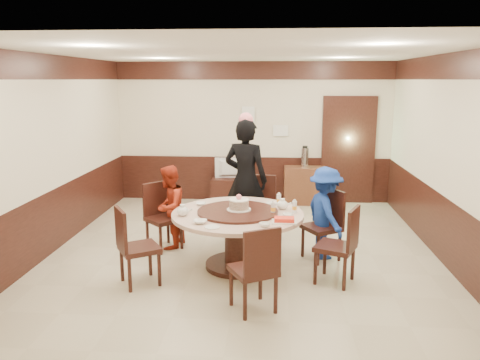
# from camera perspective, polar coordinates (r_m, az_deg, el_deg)

# --- Properties ---
(room) EXTENTS (6.00, 6.04, 2.84)m
(room) POSITION_cam_1_polar(r_m,az_deg,el_deg) (6.60, 0.49, 0.16)
(room) COLOR #C1B89B
(room) RESTS_ON ground
(banquet_table) EXTENTS (1.72, 1.72, 0.78)m
(banquet_table) POSITION_cam_1_polar(r_m,az_deg,el_deg) (6.18, -0.28, -5.93)
(banquet_table) COLOR black
(banquet_table) RESTS_ON ground
(chair_0) EXTENTS (0.61, 0.60, 0.97)m
(chair_0) POSITION_cam_1_polar(r_m,az_deg,el_deg) (6.63, 10.03, -6.92)
(chair_0) COLOR black
(chair_0) RESTS_ON ground
(chair_1) EXTENTS (0.48, 0.49, 0.97)m
(chair_1) POSITION_cam_1_polar(r_m,az_deg,el_deg) (7.40, 2.57, -4.71)
(chair_1) COLOR black
(chair_1) RESTS_ON ground
(chair_2) EXTENTS (0.62, 0.62, 0.97)m
(chair_2) POSITION_cam_1_polar(r_m,az_deg,el_deg) (7.01, -9.32, -5.83)
(chair_2) COLOR black
(chair_2) RESTS_ON ground
(chair_3) EXTENTS (0.61, 0.61, 0.97)m
(chair_3) POSITION_cam_1_polar(r_m,az_deg,el_deg) (5.89, -12.32, -9.52)
(chair_3) COLOR black
(chair_3) RESTS_ON ground
(chair_4) EXTENTS (0.60, 0.60, 0.97)m
(chair_4) POSITION_cam_1_polar(r_m,az_deg,el_deg) (5.14, 1.73, -12.53)
(chair_4) COLOR black
(chair_4) RESTS_ON ground
(chair_5) EXTENTS (0.59, 0.58, 0.97)m
(chair_5) POSITION_cam_1_polar(r_m,az_deg,el_deg) (5.91, 11.68, -9.39)
(chair_5) COLOR black
(chair_5) RESTS_ON ground
(person_standing) EXTENTS (0.79, 0.64, 1.88)m
(person_standing) POSITION_cam_1_polar(r_m,az_deg,el_deg) (7.19, 0.71, 0.02)
(person_standing) COLOR black
(person_standing) RESTS_ON ground
(person_red) EXTENTS (0.57, 0.67, 1.23)m
(person_red) POSITION_cam_1_polar(r_m,az_deg,el_deg) (6.95, -8.62, -3.29)
(person_red) COLOR #A52A16
(person_red) RESTS_ON ground
(person_blue) EXTENTS (0.73, 0.94, 1.29)m
(person_blue) POSITION_cam_1_polar(r_m,az_deg,el_deg) (6.59, 10.36, -3.97)
(person_blue) COLOR navy
(person_blue) RESTS_ON ground
(birthday_cake) EXTENTS (0.32, 0.32, 0.21)m
(birthday_cake) POSITION_cam_1_polar(r_m,az_deg,el_deg) (6.11, -0.13, -2.99)
(birthday_cake) COLOR white
(birthday_cake) RESTS_ON banquet_table
(teapot_left) EXTENTS (0.17, 0.15, 0.13)m
(teapot_left) POSITION_cam_1_polar(r_m,az_deg,el_deg) (6.01, -6.99, -3.79)
(teapot_left) COLOR white
(teapot_left) RESTS_ON banquet_table
(teapot_right) EXTENTS (0.17, 0.15, 0.13)m
(teapot_right) POSITION_cam_1_polar(r_m,az_deg,el_deg) (6.28, 5.16, -3.04)
(teapot_right) COLOR white
(teapot_right) RESTS_ON banquet_table
(bowl_0) EXTENTS (0.14, 0.14, 0.03)m
(bowl_0) POSITION_cam_1_polar(r_m,az_deg,el_deg) (6.49, -4.78, -2.92)
(bowl_0) COLOR white
(bowl_0) RESTS_ON banquet_table
(bowl_1) EXTENTS (0.13, 0.13, 0.04)m
(bowl_1) POSITION_cam_1_polar(r_m,az_deg,el_deg) (5.56, 3.02, -5.46)
(bowl_1) COLOR white
(bowl_1) RESTS_ON banquet_table
(bowl_2) EXTENTS (0.16, 0.16, 0.04)m
(bowl_2) POSITION_cam_1_polar(r_m,az_deg,el_deg) (5.69, -4.87, -5.08)
(bowl_2) COLOR white
(bowl_2) RESTS_ON banquet_table
(bowl_3) EXTENTS (0.13, 0.13, 0.04)m
(bowl_3) POSITION_cam_1_polar(r_m,az_deg,el_deg) (5.96, 5.83, -4.28)
(bowl_3) COLOR white
(bowl_3) RESTS_ON banquet_table
(saucer_near) EXTENTS (0.18, 0.18, 0.01)m
(saucer_near) POSITION_cam_1_polar(r_m,az_deg,el_deg) (5.52, -3.42, -5.75)
(saucer_near) COLOR white
(saucer_near) RESTS_ON banquet_table
(saucer_far) EXTENTS (0.18, 0.18, 0.01)m
(saucer_far) POSITION_cam_1_polar(r_m,az_deg,el_deg) (6.58, 3.98, -2.81)
(saucer_far) COLOR white
(saucer_far) RESTS_ON banquet_table
(shrimp_platter) EXTENTS (0.30, 0.20, 0.06)m
(shrimp_platter) POSITION_cam_1_polar(r_m,az_deg,el_deg) (5.71, 5.41, -4.92)
(shrimp_platter) COLOR white
(shrimp_platter) RESTS_ON banquet_table
(bottle_0) EXTENTS (0.06, 0.06, 0.16)m
(bottle_0) POSITION_cam_1_polar(r_m,az_deg,el_deg) (6.03, 4.06, -3.47)
(bottle_0) COLOR white
(bottle_0) RESTS_ON banquet_table
(bottle_1) EXTENTS (0.06, 0.06, 0.16)m
(bottle_1) POSITION_cam_1_polar(r_m,az_deg,el_deg) (6.12, 6.66, -3.30)
(bottle_1) COLOR white
(bottle_1) RESTS_ON banquet_table
(bottle_2) EXTENTS (0.06, 0.06, 0.16)m
(bottle_2) POSITION_cam_1_polar(r_m,az_deg,el_deg) (6.46, 4.75, -2.41)
(bottle_2) COLOR white
(bottle_2) RESTS_ON banquet_table
(tv_stand) EXTENTS (0.85, 0.45, 0.50)m
(tv_stand) POSITION_cam_1_polar(r_m,az_deg,el_deg) (9.47, -0.88, -1.28)
(tv_stand) COLOR black
(tv_stand) RESTS_ON ground
(television) EXTENTS (0.72, 0.18, 0.41)m
(television) POSITION_cam_1_polar(r_m,az_deg,el_deg) (9.38, -0.89, 1.44)
(television) COLOR gray
(television) RESTS_ON tv_stand
(side_cabinet) EXTENTS (0.80, 0.40, 0.75)m
(side_cabinet) POSITION_cam_1_polar(r_m,az_deg,el_deg) (9.46, 7.82, -0.64)
(side_cabinet) COLOR brown
(side_cabinet) RESTS_ON ground
(thermos) EXTENTS (0.15, 0.15, 0.38)m
(thermos) POSITION_cam_1_polar(r_m,az_deg,el_deg) (9.35, 7.90, 2.74)
(thermos) COLOR silver
(thermos) RESTS_ON side_cabinet
(notice_left) EXTENTS (0.25, 0.00, 0.35)m
(notice_left) POSITION_cam_1_polar(r_m,az_deg,el_deg) (9.42, 1.01, 7.89)
(notice_left) COLOR white
(notice_left) RESTS_ON room
(notice_right) EXTENTS (0.30, 0.00, 0.22)m
(notice_right) POSITION_cam_1_polar(r_m,az_deg,el_deg) (9.44, 4.97, 6.02)
(notice_right) COLOR white
(notice_right) RESTS_ON room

